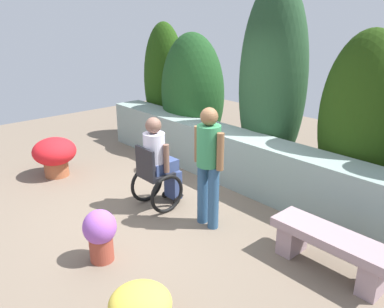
% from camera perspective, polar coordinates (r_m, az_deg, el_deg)
% --- Properties ---
extents(ground_plane, '(12.61, 12.61, 0.00)m').
position_cam_1_polar(ground_plane, '(5.49, -5.24, -8.56)').
color(ground_plane, '#726353').
extents(stone_retaining_wall, '(6.34, 0.58, 0.84)m').
position_cam_1_polar(stone_retaining_wall, '(6.31, 6.39, -0.53)').
color(stone_retaining_wall, gray).
rests_on(stone_retaining_wall, ground).
extents(hedge_backdrop, '(6.81, 1.19, 3.19)m').
position_cam_1_polar(hedge_backdrop, '(6.56, 10.73, 8.19)').
color(hedge_backdrop, '#1F410E').
rests_on(hedge_backdrop, ground).
extents(stone_bench, '(1.31, 0.41, 0.45)m').
position_cam_1_polar(stone_bench, '(4.45, 19.97, -12.79)').
color(stone_bench, gray).
rests_on(stone_bench, ground).
extents(person_in_wheelchair, '(0.53, 0.66, 1.33)m').
position_cam_1_polar(person_in_wheelchair, '(5.41, -5.08, -1.74)').
color(person_in_wheelchair, black).
rests_on(person_in_wheelchair, ground).
extents(person_standing_companion, '(0.49, 0.30, 1.58)m').
position_cam_1_polar(person_standing_companion, '(4.79, 2.47, -0.92)').
color(person_standing_companion, '#2E5378').
rests_on(person_standing_companion, ground).
extents(flower_pot_purple_near, '(0.37, 0.37, 0.62)m').
position_cam_1_polar(flower_pot_purple_near, '(4.44, -13.50, -11.34)').
color(flower_pot_purple_near, '#9D4131').
rests_on(flower_pot_purple_near, ground).
extents(flower_pot_terracotta_by_wall, '(0.55, 0.55, 0.40)m').
position_cam_1_polar(flower_pot_terracotta_by_wall, '(3.60, -7.68, -21.54)').
color(flower_pot_terracotta_by_wall, '#62485B').
rests_on(flower_pot_terracotta_by_wall, ground).
extents(flower_pot_red_accent, '(0.72, 0.72, 0.67)m').
position_cam_1_polar(flower_pot_red_accent, '(6.92, -19.74, -0.02)').
color(flower_pot_red_accent, '#A25836').
rests_on(flower_pot_red_accent, ground).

